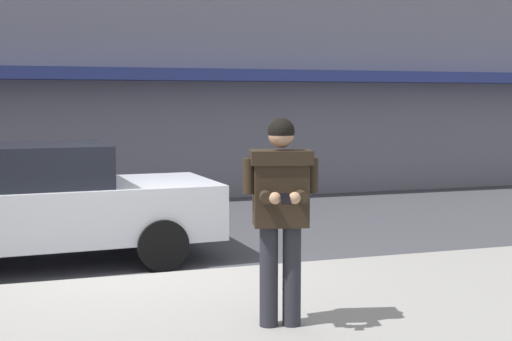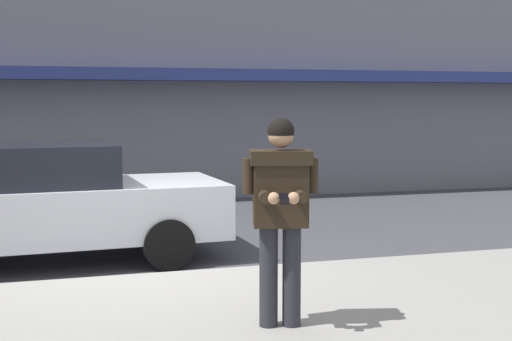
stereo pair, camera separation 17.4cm
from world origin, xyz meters
name	(u,v)px [view 1 (the left image)]	position (x,y,z in m)	size (l,w,h in m)	color
ground_plane	(140,282)	(0.00, 0.00, 0.00)	(80.00, 80.00, 0.00)	#3D3D42
curb_paint_line	(222,274)	(1.00, 0.05, 0.00)	(28.00, 0.12, 0.01)	silver
parked_sedan_mid	(34,203)	(-1.12, 1.26, 0.79)	(4.59, 2.11, 1.54)	silver
man_texting_on_phone	(281,199)	(0.85, -2.42, 1.25)	(0.64, 0.63, 1.81)	#23232B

